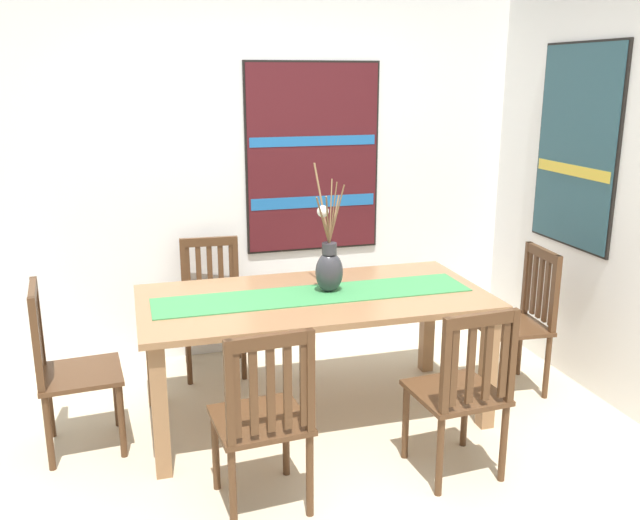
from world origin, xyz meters
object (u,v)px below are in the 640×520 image
(centerpiece_vase, at_px, (329,266))
(chair_1, at_px, (462,390))
(dining_table, at_px, (314,311))
(chair_3, at_px, (520,317))
(chair_4, at_px, (264,416))
(painting_on_back_wall, at_px, (313,158))
(chair_2, at_px, (67,366))
(chair_0, at_px, (212,302))
(painting_on_side_wall, at_px, (577,147))

(centerpiece_vase, bearing_deg, chair_1, -63.29)
(dining_table, bearing_deg, chair_3, -0.20)
(chair_4, height_order, painting_on_back_wall, painting_on_back_wall)
(chair_2, bearing_deg, chair_0, 44.75)
(chair_2, bearing_deg, centerpiece_vase, 1.95)
(chair_1, bearing_deg, centerpiece_vase, 116.71)
(centerpiece_vase, relative_size, chair_3, 0.79)
(chair_4, bearing_deg, chair_3, 24.39)
(chair_0, relative_size, chair_3, 0.97)
(chair_1, xyz_separation_m, chair_3, (0.83, 0.82, 0.01))
(painting_on_back_wall, bearing_deg, centerpiece_vase, -100.53)
(chair_4, bearing_deg, dining_table, 60.55)
(chair_2, height_order, chair_4, chair_2)
(centerpiece_vase, distance_m, painting_on_back_wall, 1.19)
(dining_table, distance_m, chair_3, 1.37)
(centerpiece_vase, distance_m, painting_on_side_wall, 1.81)
(chair_4, bearing_deg, chair_1, 0.68)
(centerpiece_vase, distance_m, chair_2, 1.53)
(chair_0, distance_m, painting_on_side_wall, 2.61)
(chair_1, distance_m, chair_2, 2.06)
(chair_0, height_order, painting_on_back_wall, painting_on_back_wall)
(dining_table, distance_m, chair_2, 1.38)
(painting_on_back_wall, bearing_deg, painting_on_side_wall, -32.02)
(chair_2, xyz_separation_m, painting_on_back_wall, (1.66, 1.12, 0.92))
(chair_3, bearing_deg, painting_on_back_wall, 133.75)
(chair_1, relative_size, chair_4, 0.99)
(chair_1, relative_size, painting_on_back_wall, 0.69)
(chair_3, relative_size, painting_on_back_wall, 0.69)
(chair_0, bearing_deg, chair_4, -89.47)
(chair_0, distance_m, chair_3, 2.04)
(chair_2, bearing_deg, dining_table, 0.56)
(chair_1, distance_m, chair_3, 1.16)
(chair_2, xyz_separation_m, chair_3, (2.73, 0.01, -0.00))
(dining_table, relative_size, chair_4, 2.15)
(chair_1, bearing_deg, chair_4, -179.32)
(chair_0, xyz_separation_m, painting_on_back_wall, (0.78, 0.25, 0.93))
(chair_1, height_order, chair_3, chair_3)
(chair_4, bearing_deg, chair_2, 137.52)
(dining_table, bearing_deg, chair_1, -57.21)
(dining_table, bearing_deg, chair_2, -179.44)
(chair_0, relative_size, chair_1, 0.98)
(chair_0, xyz_separation_m, chair_1, (1.02, -1.68, -0.00))
(dining_table, bearing_deg, chair_0, 119.52)
(chair_1, bearing_deg, chair_3, 44.61)
(chair_3, height_order, chair_4, chair_3)
(chair_4, bearing_deg, centerpiece_vase, 56.84)
(chair_0, bearing_deg, chair_2, -135.25)
(painting_on_side_wall, bearing_deg, dining_table, -174.58)
(centerpiece_vase, distance_m, chair_0, 1.10)
(chair_0, xyz_separation_m, painting_on_side_wall, (2.28, -0.69, 1.06))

